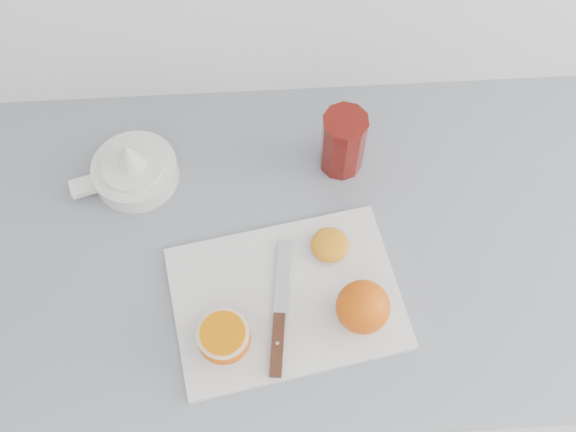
{
  "coord_description": "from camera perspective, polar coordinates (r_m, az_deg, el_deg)",
  "views": [
    {
      "loc": [
        -0.1,
        1.24,
        1.83
      ],
      "look_at": [
        -0.07,
        1.7,
        0.96
      ],
      "focal_mm": 40.0,
      "sensor_mm": 36.0,
      "label": 1
    }
  ],
  "objects": [
    {
      "name": "red_tumbler",
      "position": [
        1.07,
        4.9,
        6.38
      ],
      "size": [
        0.08,
        0.08,
        0.12
      ],
      "color": "#63100B",
      "rests_on": "counter"
    },
    {
      "name": "cutting_board",
      "position": [
        1.0,
        -0.15,
        -7.29
      ],
      "size": [
        0.38,
        0.3,
        0.01
      ],
      "primitive_type": "cube",
      "rotation": [
        0.0,
        0.0,
        0.17
      ],
      "color": "silver",
      "rests_on": "counter"
    },
    {
      "name": "whole_orange",
      "position": [
        0.95,
        6.67,
        -8.04
      ],
      "size": [
        0.08,
        0.08,
        0.08
      ],
      "color": "#E04811",
      "rests_on": "cutting_board"
    },
    {
      "name": "squeezed_shell",
      "position": [
        1.01,
        3.76,
        -2.57
      ],
      "size": [
        0.06,
        0.06,
        0.03
      ],
      "color": "orange",
      "rests_on": "cutting_board"
    },
    {
      "name": "citrus_juicer",
      "position": [
        1.11,
        -13.57,
        4.08
      ],
      "size": [
        0.18,
        0.14,
        0.1
      ],
      "color": "white",
      "rests_on": "counter"
    },
    {
      "name": "counter",
      "position": [
        1.46,
        -2.57,
        -9.5
      ],
      "size": [
        2.47,
        0.64,
        0.89
      ],
      "color": "silver",
      "rests_on": "ground"
    },
    {
      "name": "paring_knife",
      "position": [
        0.97,
        -0.87,
        -10.28
      ],
      "size": [
        0.04,
        0.22,
        0.01
      ],
      "color": "#3F2012",
      "rests_on": "cutting_board"
    },
    {
      "name": "half_orange",
      "position": [
        0.95,
        -5.7,
        -10.71
      ],
      "size": [
        0.08,
        0.08,
        0.05
      ],
      "color": "#E04811",
      "rests_on": "cutting_board"
    }
  ]
}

